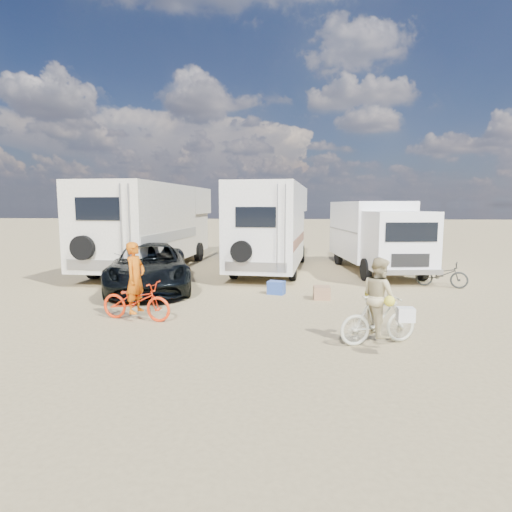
# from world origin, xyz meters

# --- Properties ---
(ground) EXTENTS (140.00, 140.00, 0.00)m
(ground) POSITION_xyz_m (0.00, 0.00, 0.00)
(ground) COLOR tan
(ground) RESTS_ON ground
(rv_main) EXTENTS (3.04, 8.04, 3.46)m
(rv_main) POSITION_xyz_m (-0.23, 7.15, 1.73)
(rv_main) COLOR silver
(rv_main) RESTS_ON ground
(rv_left) EXTENTS (3.18, 8.84, 3.46)m
(rv_left) POSITION_xyz_m (-5.19, 6.96, 1.73)
(rv_left) COLOR white
(rv_left) RESTS_ON ground
(box_truck) EXTENTS (3.09, 7.00, 2.80)m
(box_truck) POSITION_xyz_m (3.92, 6.98, 1.40)
(box_truck) COLOR white
(box_truck) RESTS_ON ground
(dark_suv) EXTENTS (3.86, 5.68, 1.44)m
(dark_suv) POSITION_xyz_m (-3.90, 2.72, 0.72)
(dark_suv) COLOR black
(dark_suv) RESTS_ON ground
(bike_man) EXTENTS (1.81, 0.92, 0.91)m
(bike_man) POSITION_xyz_m (-2.99, -0.79, 0.46)
(bike_man) COLOR #F1330B
(bike_man) RESTS_ON ground
(bike_woman) EXTENTS (1.65, 0.96, 0.96)m
(bike_woman) POSITION_xyz_m (2.26, -2.05, 0.48)
(bike_woman) COLOR #BBBAA0
(bike_woman) RESTS_ON ground
(rider_man) EXTENTS (0.50, 0.66, 1.64)m
(rider_man) POSITION_xyz_m (-2.99, -0.79, 0.82)
(rider_man) COLOR #C45509
(rider_man) RESTS_ON ground
(rider_woman) EXTENTS (0.78, 0.88, 1.50)m
(rider_woman) POSITION_xyz_m (2.26, -2.05, 0.75)
(rider_woman) COLOR tan
(rider_woman) RESTS_ON ground
(bike_parked) EXTENTS (1.68, 1.16, 0.84)m
(bike_parked) POSITION_xyz_m (5.45, 3.91, 0.42)
(bike_parked) COLOR #272927
(bike_parked) RESTS_ON ground
(cooler) EXTENTS (0.57, 0.47, 0.39)m
(cooler) POSITION_xyz_m (0.14, 2.34, 0.20)
(cooler) COLOR #294795
(cooler) RESTS_ON ground
(crate) EXTENTS (0.47, 0.47, 0.37)m
(crate) POSITION_xyz_m (1.45, 1.78, 0.18)
(crate) COLOR #906749
(crate) RESTS_ON ground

